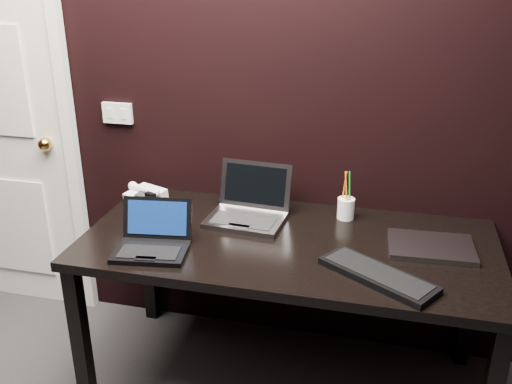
% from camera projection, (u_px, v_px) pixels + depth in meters
% --- Properties ---
extents(wall_back, '(4.00, 0.00, 4.00)m').
position_uv_depth(wall_back, '(242.00, 82.00, 2.56)').
color(wall_back, black).
rests_on(wall_back, ground).
extents(wall_switch, '(0.15, 0.02, 0.10)m').
position_uv_depth(wall_switch, '(117.00, 113.00, 2.75)').
color(wall_switch, silver).
rests_on(wall_switch, wall_back).
extents(desk, '(1.70, 0.80, 0.74)m').
position_uv_depth(desk, '(287.00, 257.00, 2.38)').
color(desk, black).
rests_on(desk, ground).
extents(netbook, '(0.32, 0.29, 0.18)m').
position_uv_depth(netbook, '(153.00, 242.00, 2.26)').
color(netbook, black).
rests_on(netbook, desk).
extents(silver_laptop, '(0.35, 0.32, 0.23)m').
position_uv_depth(silver_laptop, '(248.00, 210.00, 2.52)').
color(silver_laptop, gray).
rests_on(silver_laptop, desk).
extents(ext_keyboard, '(0.45, 0.36, 0.03)m').
position_uv_depth(ext_keyboard, '(378.00, 275.00, 2.07)').
color(ext_keyboard, black).
rests_on(ext_keyboard, desk).
extents(closed_laptop, '(0.34, 0.26, 0.02)m').
position_uv_depth(closed_laptop, '(431.00, 247.00, 2.27)').
color(closed_laptop, '#98999D').
rests_on(closed_laptop, desk).
extents(desk_phone, '(0.20, 0.19, 0.10)m').
position_uv_depth(desk_phone, '(145.00, 195.00, 2.70)').
color(desk_phone, white).
rests_on(desk_phone, desk).
extents(mobile_phone, '(0.07, 0.07, 0.10)m').
position_uv_depth(mobile_phone, '(150.00, 207.00, 2.57)').
color(mobile_phone, black).
rests_on(mobile_phone, desk).
extents(pen_cup, '(0.09, 0.09, 0.22)m').
position_uv_depth(pen_cup, '(346.00, 208.00, 2.53)').
color(pen_cup, white).
rests_on(pen_cup, desk).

